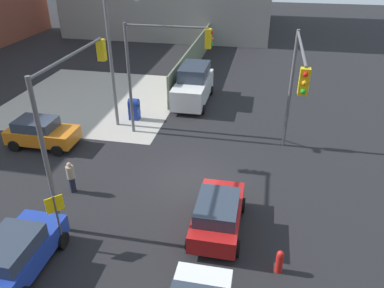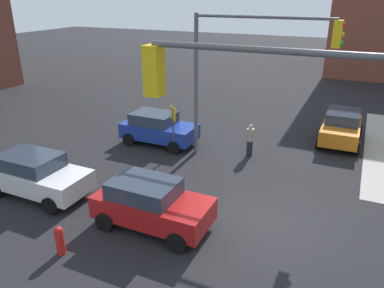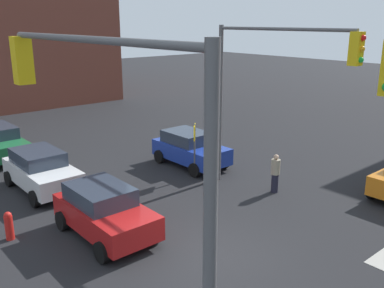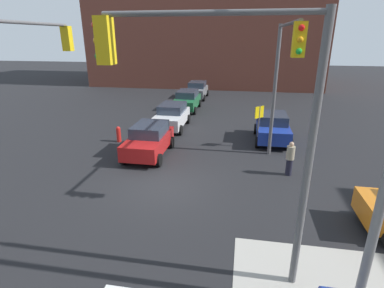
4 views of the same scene
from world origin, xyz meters
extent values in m
plane|color=black|center=(0.00, 0.00, 0.00)|extent=(120.00, 120.00, 0.00)
cylinder|color=#59595B|center=(-4.50, 4.50, 3.25)|extent=(0.18, 0.18, 6.50)
cylinder|color=#59595B|center=(-1.61, 4.50, 6.38)|extent=(5.77, 0.12, 0.12)
cube|color=yellow|center=(1.27, 4.50, 5.85)|extent=(0.32, 0.36, 1.00)
sphere|color=red|center=(1.45, 4.50, 6.17)|extent=(0.18, 0.18, 0.18)
sphere|color=orange|center=(1.45, 4.50, 5.85)|extent=(0.18, 0.18, 0.18)
sphere|color=green|center=(1.45, 4.50, 5.53)|extent=(0.18, 0.18, 0.18)
cylinder|color=#59595B|center=(1.57, -4.50, 6.38)|extent=(5.87, 0.12, 0.12)
cube|color=yellow|center=(-1.37, -4.50, 5.85)|extent=(0.32, 0.36, 1.00)
sphere|color=red|center=(-1.55, -4.50, 6.17)|extent=(0.18, 0.18, 0.18)
sphere|color=orange|center=(-1.55, -4.50, 5.85)|extent=(0.18, 0.18, 0.18)
sphere|color=green|center=(-1.55, -4.50, 5.53)|extent=(0.18, 0.18, 0.18)
cylinder|color=#4C4C4C|center=(-5.40, 3.89, 1.20)|extent=(0.08, 0.08, 2.40)
cube|color=yellow|center=(-5.40, 3.89, 2.05)|extent=(0.48, 0.48, 0.64)
cylinder|color=red|center=(-5.00, -4.20, 0.40)|extent=(0.26, 0.26, 0.80)
sphere|color=red|center=(-5.00, -4.20, 0.82)|extent=(0.24, 0.24, 0.24)
cube|color=#B21919|center=(-3.22, -1.76, 0.70)|extent=(3.87, 1.80, 0.75)
cube|color=#2D3847|center=(-3.53, -1.76, 1.35)|extent=(2.17, 1.58, 0.55)
cylinder|color=black|center=(-1.91, -0.86, 0.32)|extent=(0.64, 0.22, 0.64)
cylinder|color=black|center=(-1.91, -2.66, 0.32)|extent=(0.64, 0.22, 0.64)
cylinder|color=black|center=(-4.53, -0.86, 0.32)|extent=(0.64, 0.22, 0.64)
cylinder|color=black|center=(-4.53, -2.66, 0.32)|extent=(0.64, 0.22, 0.64)
cube|color=#1E389E|center=(-6.69, 4.80, 0.70)|extent=(3.82, 1.80, 0.75)
cube|color=#2D3847|center=(-7.00, 4.80, 1.35)|extent=(2.14, 1.58, 0.55)
cylinder|color=black|center=(-5.39, 5.70, 0.32)|extent=(0.64, 0.22, 0.64)
cylinder|color=black|center=(-5.39, 3.90, 0.32)|extent=(0.64, 0.22, 0.64)
cylinder|color=black|center=(-7.99, 5.70, 0.32)|extent=(0.64, 0.22, 0.64)
cylinder|color=black|center=(-7.99, 3.90, 0.32)|extent=(0.64, 0.22, 0.64)
cylinder|color=black|center=(0.88, 7.57, 0.32)|extent=(0.22, 0.64, 0.64)
cube|color=white|center=(-8.29, -1.76, 0.70)|extent=(4.07, 1.80, 0.75)
cube|color=#2D3847|center=(-8.61, -1.76, 1.35)|extent=(2.28, 1.58, 0.55)
cylinder|color=black|center=(-6.90, -0.86, 0.32)|extent=(0.64, 0.22, 0.64)
cylinder|color=black|center=(-6.90, -2.66, 0.32)|extent=(0.64, 0.22, 0.64)
cylinder|color=black|center=(-9.67, -0.86, 0.32)|extent=(0.64, 0.22, 0.64)
cylinder|color=black|center=(-9.67, -2.66, 0.32)|extent=(0.64, 0.22, 0.64)
cylinder|color=black|center=(-12.30, -0.84, 0.32)|extent=(0.64, 0.22, 0.64)
cylinder|color=black|center=(-15.11, -0.84, 0.32)|extent=(0.64, 0.22, 0.64)
cylinder|color=#9E937A|center=(-2.00, 5.20, 1.07)|extent=(0.36, 0.36, 0.61)
sphere|color=tan|center=(-2.00, 5.20, 1.48)|extent=(0.21, 0.21, 0.21)
cylinder|color=#1E1E2D|center=(-2.00, 5.20, 0.38)|extent=(0.28, 0.28, 0.77)
camera|label=1|loc=(-14.92, -3.05, 10.44)|focal=35.00mm
camera|label=2|loc=(2.42, -10.90, 7.29)|focal=35.00mm
camera|label=3|loc=(7.97, -7.79, 6.67)|focal=40.00mm
camera|label=4|loc=(10.92, 3.00, 5.94)|focal=28.00mm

